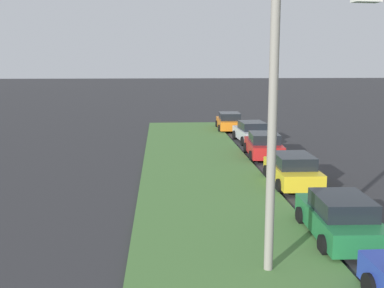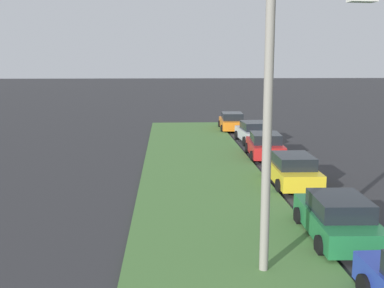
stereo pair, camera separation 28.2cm
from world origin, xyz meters
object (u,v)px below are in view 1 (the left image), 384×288
parked_car_yellow (293,170)px  parked_car_orange (229,122)px  parked_car_green (340,218)px  streetlight (286,111)px  parked_car_silver (252,132)px  parked_car_red (264,145)px

parked_car_yellow → parked_car_orange: 17.62m
parked_car_green → parked_car_yellow: (6.75, -0.33, 0.00)m
parked_car_orange → streetlight: streetlight is taller
parked_car_silver → parked_car_green: bearing=174.8°
parked_car_orange → parked_car_yellow: bearing=-176.7°
streetlight → parked_car_orange: bearing=-5.2°
parked_car_red → parked_car_yellow: bearing=-177.2°
parked_car_green → parked_car_red: (13.24, -0.39, 0.00)m
parked_car_orange → parked_car_silver: bearing=-171.1°
parked_car_silver → parked_car_orange: (5.91, 0.71, 0.00)m
parked_car_red → parked_car_silver: (5.22, -0.26, 0.00)m
parked_car_green → parked_car_silver: size_ratio=0.99×
parked_car_silver → parked_car_orange: same height
parked_car_silver → parked_car_red: bearing=174.0°
parked_car_green → parked_car_silver: (18.46, -0.65, 0.00)m
parked_car_orange → parked_car_red: bearing=-175.6°
parked_car_orange → streetlight: (-26.65, 2.41, 3.67)m
parked_car_green → parked_car_yellow: 6.76m
streetlight → parked_car_red: bearing=-10.5°
parked_car_yellow → parked_car_red: (6.49, -0.06, 0.00)m
parked_car_green → parked_car_silver: same height
parked_car_yellow → parked_car_orange: size_ratio=0.99×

